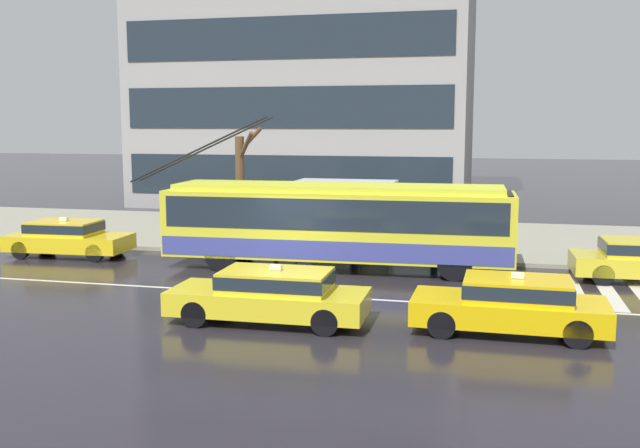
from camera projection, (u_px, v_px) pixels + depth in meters
name	position (u px, v px, depth m)	size (l,w,h in m)	color
ground_plane	(285.00, 284.00, 21.21)	(160.00, 160.00, 0.00)	#26222A
sidewalk_slab	(347.00, 235.00, 30.13)	(80.00, 10.00, 0.14)	gray
crosswalk_stripe_edge_near	(575.00, 291.00, 20.41)	(0.44, 4.40, 0.01)	beige
crosswalk_stripe_inner_a	(609.00, 292.00, 20.20)	(0.44, 4.40, 0.01)	beige
lane_centre_line	(273.00, 294.00, 20.06)	(72.00, 0.14, 0.01)	silver
trolleybus	(338.00, 222.00, 23.34)	(12.60, 2.85, 4.92)	yellow
taxi_queued_behind_bus	(67.00, 237.00, 25.64)	(4.33, 1.99, 1.39)	yellow
taxi_oncoming_far	(512.00, 303.00, 16.22)	(4.31, 1.85, 1.39)	yellow
taxi_oncoming_near	(271.00, 293.00, 17.10)	(4.70, 1.85, 1.39)	yellow
bus_shelter	(347.00, 196.00, 26.86)	(3.66, 1.86, 2.45)	gray
pedestrian_at_shelter	(356.00, 212.00, 25.21)	(1.05, 1.05, 1.88)	navy
pedestrian_approaching_curb	(433.00, 213.00, 24.69)	(1.34, 1.34, 1.92)	navy
pedestrian_walking_past	(362.00, 205.00, 26.39)	(1.29, 1.29, 1.98)	brown
pedestrian_waiting_by_pole	(276.00, 222.00, 26.12)	(0.48, 0.48, 1.69)	black
street_tree_bare	(241.00, 181.00, 28.13)	(1.11, 1.03, 4.41)	brown
office_tower_corner_left	(311.00, 16.00, 42.58)	(18.92, 12.30, 21.79)	gray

